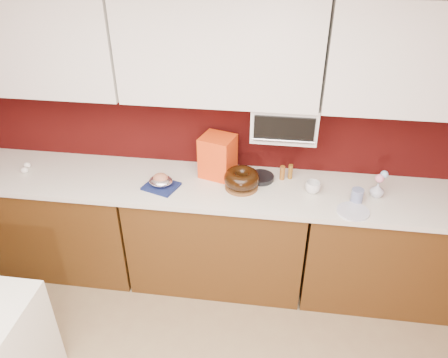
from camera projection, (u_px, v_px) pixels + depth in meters
name	position (u px, v px, depth m)	size (l,w,h in m)	color
ceiling	(30.00, 5.00, 0.71)	(4.00, 4.50, 0.02)	white
wall_back	(223.00, 123.00, 3.26)	(4.00, 0.02, 2.50)	#380907
base_cabinet_left	(58.00, 221.00, 3.59)	(1.31, 0.58, 0.86)	#4E2D0F
base_cabinet_center	(218.00, 235.00, 3.44)	(1.31, 0.58, 0.86)	#4E2D0F
base_cabinet_right	(393.00, 251.00, 3.28)	(1.31, 0.58, 0.86)	#4E2D0F
countertop	(217.00, 187.00, 3.20)	(4.00, 0.62, 0.04)	silver
upper_cabinet_left	(25.00, 41.00, 2.95)	(1.31, 0.33, 0.70)	white
upper_cabinet_center	(219.00, 49.00, 2.80)	(1.31, 0.33, 0.70)	white
upper_cabinet_right	(437.00, 57.00, 2.65)	(1.31, 0.33, 0.70)	white
toaster_oven	(284.00, 120.00, 3.02)	(0.45, 0.30, 0.25)	white
toaster_oven_door	(284.00, 130.00, 2.88)	(0.40, 0.02, 0.18)	black
toaster_oven_handle	(283.00, 141.00, 2.91)	(0.02, 0.02, 0.42)	silver
cake_base	(241.00, 186.00, 3.15)	(0.24, 0.24, 0.02)	brown
bundt_cake	(242.00, 178.00, 3.11)	(0.25, 0.25, 0.10)	black
navy_towel	(161.00, 186.00, 3.16)	(0.23, 0.20, 0.02)	#151F4F
foil_ham_nest	(161.00, 181.00, 3.13)	(0.17, 0.15, 0.06)	white
roasted_ham	(161.00, 178.00, 3.12)	(0.11, 0.09, 0.07)	#BC7456
pandoro_box	(218.00, 156.00, 3.23)	(0.23, 0.21, 0.32)	red
dark_pan	(261.00, 178.00, 3.24)	(0.19, 0.19, 0.03)	black
coffee_mug	(313.00, 186.00, 3.08)	(0.09, 0.09, 0.10)	silver
blue_jar	(357.00, 196.00, 2.98)	(0.08, 0.08, 0.10)	navy
flower_vase	(377.00, 189.00, 3.03)	(0.08, 0.08, 0.12)	#AFB5C6
flower_pink	(380.00, 178.00, 2.99)	(0.06, 0.06, 0.06)	pink
flower_blue	(384.00, 174.00, 2.99)	(0.05, 0.05, 0.05)	#95C4EF
china_plate	(353.00, 211.00, 2.90)	(0.22, 0.22, 0.01)	silver
amber_bottle	(282.00, 173.00, 3.23)	(0.04, 0.04, 0.11)	brown
egg_left	(25.00, 170.00, 3.32)	(0.06, 0.05, 0.05)	white
egg_right	(27.00, 165.00, 3.38)	(0.06, 0.05, 0.05)	white
amber_bottle_tall	(290.00, 172.00, 3.23)	(0.03, 0.03, 0.11)	brown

